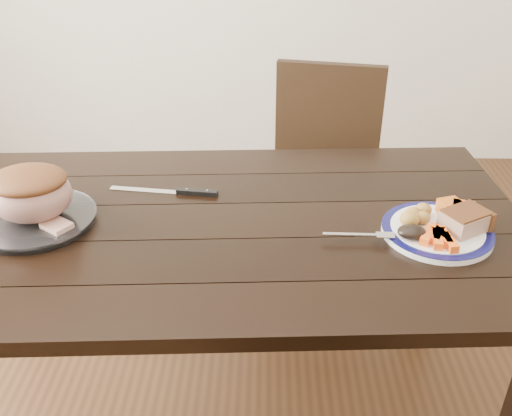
{
  "coord_description": "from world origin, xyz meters",
  "views": [
    {
      "loc": [
        0.11,
        -1.29,
        1.54
      ],
      "look_at": [
        0.08,
        -0.02,
        0.8
      ],
      "focal_mm": 40.0,
      "sensor_mm": 36.0,
      "label": 1
    }
  ],
  "objects_px": {
    "fork": "(364,235)",
    "carving_knife": "(184,192)",
    "roast_joint": "(31,195)",
    "dining_table": "(227,249)",
    "chair_far": "(322,173)",
    "pork_slice": "(464,221)",
    "dinner_plate": "(437,232)",
    "serving_platter": "(36,220)"
  },
  "relations": [
    {
      "from": "carving_knife",
      "to": "dinner_plate",
      "type": "bearing_deg",
      "value": -9.57
    },
    {
      "from": "pork_slice",
      "to": "dinner_plate",
      "type": "bearing_deg",
      "value": 175.24
    },
    {
      "from": "pork_slice",
      "to": "fork",
      "type": "distance_m",
      "value": 0.26
    },
    {
      "from": "chair_far",
      "to": "pork_slice",
      "type": "distance_m",
      "value": 0.89
    },
    {
      "from": "pork_slice",
      "to": "roast_joint",
      "type": "relative_size",
      "value": 0.5
    },
    {
      "from": "roast_joint",
      "to": "carving_knife",
      "type": "bearing_deg",
      "value": 24.77
    },
    {
      "from": "dinner_plate",
      "to": "serving_platter",
      "type": "bearing_deg",
      "value": 178.16
    },
    {
      "from": "dining_table",
      "to": "carving_knife",
      "type": "distance_m",
      "value": 0.22
    },
    {
      "from": "roast_joint",
      "to": "carving_knife",
      "type": "xyz_separation_m",
      "value": [
        0.37,
        0.17,
        -0.08
      ]
    },
    {
      "from": "serving_platter",
      "to": "fork",
      "type": "height_order",
      "value": "fork"
    },
    {
      "from": "carving_knife",
      "to": "serving_platter",
      "type": "bearing_deg",
      "value": -148.08
    },
    {
      "from": "dinner_plate",
      "to": "pork_slice",
      "type": "bearing_deg",
      "value": -4.76
    },
    {
      "from": "fork",
      "to": "carving_knife",
      "type": "distance_m",
      "value": 0.54
    },
    {
      "from": "chair_far",
      "to": "serving_platter",
      "type": "height_order",
      "value": "chair_far"
    },
    {
      "from": "dinner_plate",
      "to": "fork",
      "type": "xyz_separation_m",
      "value": [
        -0.19,
        -0.04,
        0.01
      ]
    },
    {
      "from": "pork_slice",
      "to": "dining_table",
      "type": "bearing_deg",
      "value": 174.08
    },
    {
      "from": "chair_far",
      "to": "serving_platter",
      "type": "relative_size",
      "value": 3.07
    },
    {
      "from": "serving_platter",
      "to": "pork_slice",
      "type": "bearing_deg",
      "value": -2.0
    },
    {
      "from": "dining_table",
      "to": "dinner_plate",
      "type": "relative_size",
      "value": 5.9
    },
    {
      "from": "dining_table",
      "to": "fork",
      "type": "xyz_separation_m",
      "value": [
        0.35,
        -0.1,
        0.11
      ]
    },
    {
      "from": "fork",
      "to": "carving_knife",
      "type": "height_order",
      "value": "fork"
    },
    {
      "from": "pork_slice",
      "to": "carving_knife",
      "type": "relative_size",
      "value": 0.33
    },
    {
      "from": "chair_far",
      "to": "roast_joint",
      "type": "bearing_deg",
      "value": 53.55
    },
    {
      "from": "dining_table",
      "to": "serving_platter",
      "type": "bearing_deg",
      "value": -177.22
    },
    {
      "from": "dinner_plate",
      "to": "carving_knife",
      "type": "distance_m",
      "value": 0.7
    },
    {
      "from": "fork",
      "to": "roast_joint",
      "type": "distance_m",
      "value": 0.86
    },
    {
      "from": "pork_slice",
      "to": "carving_knife",
      "type": "height_order",
      "value": "pork_slice"
    },
    {
      "from": "dining_table",
      "to": "serving_platter",
      "type": "distance_m",
      "value": 0.51
    },
    {
      "from": "chair_far",
      "to": "pork_slice",
      "type": "height_order",
      "value": "chair_far"
    },
    {
      "from": "carving_knife",
      "to": "pork_slice",
      "type": "bearing_deg",
      "value": -8.61
    },
    {
      "from": "dining_table",
      "to": "serving_platter",
      "type": "relative_size",
      "value": 5.42
    },
    {
      "from": "dinner_plate",
      "to": "carving_knife",
      "type": "xyz_separation_m",
      "value": [
        -0.67,
        0.2,
        -0.0
      ]
    },
    {
      "from": "dinner_plate",
      "to": "serving_platter",
      "type": "xyz_separation_m",
      "value": [
        -1.04,
        0.03,
        0.0
      ]
    },
    {
      "from": "serving_platter",
      "to": "chair_far",
      "type": "bearing_deg",
      "value": 42.6
    },
    {
      "from": "chair_far",
      "to": "carving_knife",
      "type": "bearing_deg",
      "value": 63.04
    },
    {
      "from": "dinner_plate",
      "to": "roast_joint",
      "type": "distance_m",
      "value": 1.04
    },
    {
      "from": "fork",
      "to": "carving_knife",
      "type": "bearing_deg",
      "value": 154.64
    },
    {
      "from": "pork_slice",
      "to": "carving_knife",
      "type": "bearing_deg",
      "value": 164.24
    },
    {
      "from": "roast_joint",
      "to": "carving_knife",
      "type": "height_order",
      "value": "roast_joint"
    },
    {
      "from": "dining_table",
      "to": "carving_knife",
      "type": "height_order",
      "value": "carving_knife"
    },
    {
      "from": "dining_table",
      "to": "chair_far",
      "type": "distance_m",
      "value": 0.82
    },
    {
      "from": "dining_table",
      "to": "fork",
      "type": "distance_m",
      "value": 0.38
    }
  ]
}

